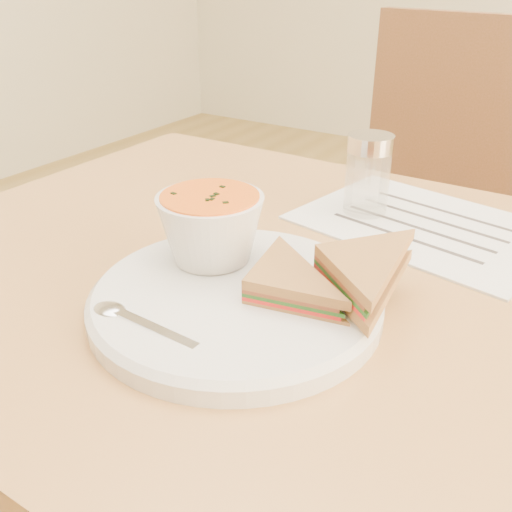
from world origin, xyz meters
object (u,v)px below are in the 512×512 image
Objects in this scene: plate at (236,301)px; soup_bowl at (211,231)px; chair_far at (403,267)px; condiment_shaker at (368,175)px.

plate is 2.58× the size of soup_bowl.
chair_far reaches higher than soup_bowl.
chair_far is 8.95× the size of soup_bowl.
soup_bowl is 1.03× the size of condiment_shaker.
plate is at bearing -34.18° from soup_bowl.
soup_bowl reaches higher than plate.
chair_far is at bearing 88.65° from soup_bowl.
soup_bowl is at bearing 97.90° from chair_far.
chair_far is at bearing 97.62° from condiment_shaker.
chair_far is 0.71m from soup_bowl.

